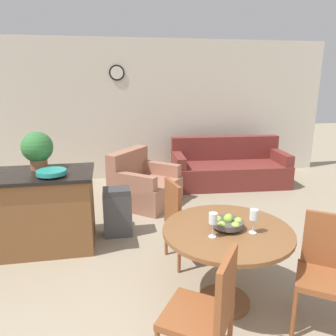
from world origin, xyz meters
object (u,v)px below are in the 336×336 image
object	(u,v)px
dining_chair_near_right	(326,268)
couch	(228,169)
dining_chair_far_side	(183,218)
teal_bowl	(52,172)
trash_bin	(117,212)
potted_plant	(37,149)
dining_table	(227,246)
dining_chair_near_left	(207,310)
fruit_bowl	(228,223)
kitchen_island	(42,210)
wine_glass_left	(213,219)
armchair	(143,186)
wine_glass_right	(254,216)

from	to	relation	value
dining_chair_near_right	couch	size ratio (longest dim) A/B	0.43
dining_chair_far_side	teal_bowl	xyz separation A→B (m)	(-1.37, 0.45, 0.45)
trash_bin	couch	xyz separation A→B (m)	(2.16, 1.75, -0.01)
potted_plant	couch	distance (m)	3.62
dining_table	dining_chair_near_left	world-z (taller)	dining_chair_near_left
dining_table	dining_chair_near_left	bearing A→B (deg)	-119.15
fruit_bowl	teal_bowl	size ratio (longest dim) A/B	0.82
teal_bowl	couch	bearing A→B (deg)	36.25
potted_plant	couch	bearing A→B (deg)	29.90
dining_chair_far_side	teal_bowl	distance (m)	1.51
kitchen_island	teal_bowl	size ratio (longest dim) A/B	3.79
wine_glass_left	armchair	bearing A→B (deg)	95.72
wine_glass_left	couch	bearing A→B (deg)	67.12
kitchen_island	wine_glass_right	bearing A→B (deg)	-37.45
fruit_bowl	potted_plant	xyz separation A→B (m)	(-1.78, 1.55, 0.38)
teal_bowl	potted_plant	distance (m)	0.44
dining_chair_near_right	fruit_bowl	bearing A→B (deg)	5.38
couch	potted_plant	bearing A→B (deg)	-146.45
potted_plant	trash_bin	distance (m)	1.24
trash_bin	potted_plant	bearing A→B (deg)	-179.92
dining_chair_near_left	wine_glass_left	world-z (taller)	wine_glass_left
dining_chair_far_side	wine_glass_right	bearing A→B (deg)	13.95
dining_table	trash_bin	size ratio (longest dim) A/B	1.77
trash_bin	armchair	bearing A→B (deg)	66.44
fruit_bowl	couch	distance (m)	3.57
dining_chair_near_right	kitchen_island	xyz separation A→B (m)	(-2.45, 1.76, -0.06)
fruit_bowl	trash_bin	world-z (taller)	fruit_bowl
fruit_bowl	armchair	distance (m)	2.66
couch	wine_glass_right	bearing A→B (deg)	-104.12
dining_chair_near_right	trash_bin	bearing A→B (deg)	-16.20
wine_glass_left	fruit_bowl	bearing A→B (deg)	33.60
potted_plant	dining_chair_far_side	bearing A→B (deg)	-26.78
fruit_bowl	wine_glass_right	bearing A→B (deg)	-31.45
dining_table	fruit_bowl	size ratio (longest dim) A/B	4.19
dining_table	kitchen_island	distance (m)	2.24
dining_chair_far_side	potted_plant	size ratio (longest dim) A/B	2.10
wine_glass_left	potted_plant	bearing A→B (deg)	134.04
dining_chair_near_right	wine_glass_right	world-z (taller)	wine_glass_right
dining_chair_near_left	teal_bowl	world-z (taller)	teal_bowl
wine_glass_right	kitchen_island	distance (m)	2.48
kitchen_island	potted_plant	distance (m)	0.73
kitchen_island	armchair	distance (m)	1.79
fruit_bowl	dining_chair_far_side	bearing A→B (deg)	105.94
dining_chair_near_right	wine_glass_left	bearing A→B (deg)	17.23
dining_table	wine_glass_left	xyz separation A→B (m)	(-0.17, -0.12, 0.32)
trash_bin	dining_table	bearing A→B (deg)	-60.12
kitchen_island	dining_chair_far_side	bearing A→B (deg)	-21.85
potted_plant	armchair	world-z (taller)	potted_plant
dining_table	trash_bin	world-z (taller)	dining_table
fruit_bowl	teal_bowl	bearing A→B (deg)	142.84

